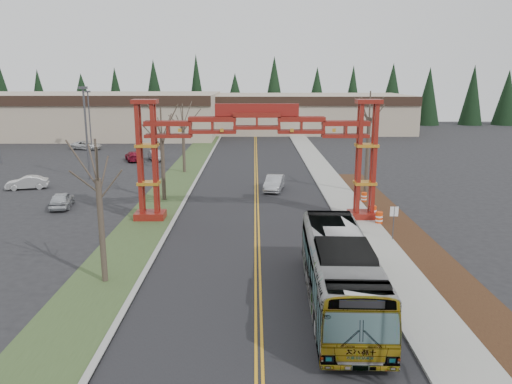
{
  "coord_description": "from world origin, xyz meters",
  "views": [
    {
      "loc": [
        -0.17,
        -18.06,
        10.54
      ],
      "look_at": [
        -0.08,
        12.77,
        3.34
      ],
      "focal_mm": 35.0,
      "sensor_mm": 36.0,
      "label": 1
    }
  ],
  "objects_px": {
    "retail_building_west": "(88,115)",
    "parked_car_near_a": "(62,200)",
    "silver_sedan": "(274,183)",
    "bare_tree_right_far": "(369,118)",
    "parked_car_near_b": "(27,183)",
    "retail_building_east": "(307,113)",
    "gateway_arch": "(257,140)",
    "parked_car_far_a": "(156,156)",
    "bare_tree_median_far": "(183,124)",
    "street_sign": "(394,217)",
    "barrel_north": "(364,198)",
    "bare_tree_median_mid": "(162,134)",
    "light_pole_far": "(89,116)",
    "parked_car_far_b": "(86,145)",
    "parked_car_mid_a": "(133,156)",
    "transit_bus": "(340,272)",
    "barrel_mid": "(373,212)",
    "light_pole_near": "(86,127)",
    "barrel_south": "(379,218)",
    "bare_tree_median_near": "(98,179)"
  },
  "relations": [
    {
      "from": "light_pole_far",
      "to": "barrel_north",
      "type": "relative_size",
      "value": 9.55
    },
    {
      "from": "silver_sedan",
      "to": "street_sign",
      "type": "relative_size",
      "value": 1.85
    },
    {
      "from": "silver_sedan",
      "to": "barrel_south",
      "type": "distance_m",
      "value": 13.23
    },
    {
      "from": "light_pole_far",
      "to": "bare_tree_median_near",
      "type": "bearing_deg",
      "value": -71.61
    },
    {
      "from": "transit_bus",
      "to": "gateway_arch",
      "type": "bearing_deg",
      "value": 106.77
    },
    {
      "from": "parked_car_far_a",
      "to": "bare_tree_median_far",
      "type": "xyz_separation_m",
      "value": [
        4.76,
        -8.17,
        4.75
      ]
    },
    {
      "from": "transit_bus",
      "to": "light_pole_near",
      "type": "xyz_separation_m",
      "value": [
        -21.12,
        29.3,
        3.83
      ]
    },
    {
      "from": "silver_sedan",
      "to": "light_pole_near",
      "type": "xyz_separation_m",
      "value": [
        -19.03,
        5.16,
        4.78
      ]
    },
    {
      "from": "bare_tree_median_near",
      "to": "bare_tree_right_far",
      "type": "xyz_separation_m",
      "value": [
        18.0,
        20.04,
        1.39
      ]
    },
    {
      "from": "street_sign",
      "to": "transit_bus",
      "type": "bearing_deg",
      "value": -118.52
    },
    {
      "from": "bare_tree_median_mid",
      "to": "barrel_south",
      "type": "xyz_separation_m",
      "value": [
        16.85,
        -7.3,
        -5.24
      ]
    },
    {
      "from": "parked_car_near_a",
      "to": "light_pole_far",
      "type": "distance_m",
      "value": 34.11
    },
    {
      "from": "silver_sedan",
      "to": "barrel_south",
      "type": "relative_size",
      "value": 4.53
    },
    {
      "from": "transit_bus",
      "to": "parked_car_mid_a",
      "type": "height_order",
      "value": "transit_bus"
    },
    {
      "from": "gateway_arch",
      "to": "retail_building_east",
      "type": "height_order",
      "value": "gateway_arch"
    },
    {
      "from": "retail_building_west",
      "to": "bare_tree_median_mid",
      "type": "height_order",
      "value": "bare_tree_median_mid"
    },
    {
      "from": "retail_building_west",
      "to": "barrel_north",
      "type": "bearing_deg",
      "value": -51.32
    },
    {
      "from": "parked_car_far_a",
      "to": "bare_tree_median_far",
      "type": "bearing_deg",
      "value": -83.49
    },
    {
      "from": "street_sign",
      "to": "barrel_north",
      "type": "relative_size",
      "value": 2.62
    },
    {
      "from": "retail_building_east",
      "to": "parked_car_near_b",
      "type": "relative_size",
      "value": 10.08
    },
    {
      "from": "retail_building_west",
      "to": "bare_tree_median_far",
      "type": "distance_m",
      "value": 41.63
    },
    {
      "from": "parked_car_near_a",
      "to": "parked_car_far_b",
      "type": "relative_size",
      "value": 0.84
    },
    {
      "from": "retail_building_west",
      "to": "silver_sedan",
      "type": "height_order",
      "value": "retail_building_west"
    },
    {
      "from": "bare_tree_right_far",
      "to": "barrel_south",
      "type": "xyz_separation_m",
      "value": [
        -1.15,
        -9.76,
        -6.41
      ]
    },
    {
      "from": "barrel_north",
      "to": "retail_building_west",
      "type": "bearing_deg",
      "value": 128.68
    },
    {
      "from": "parked_car_near_b",
      "to": "retail_building_east",
      "type": "bearing_deg",
      "value": 133.5
    },
    {
      "from": "transit_bus",
      "to": "barrel_south",
      "type": "bearing_deg",
      "value": 70.8
    },
    {
      "from": "transit_bus",
      "to": "barrel_north",
      "type": "distance_m",
      "value": 20.24
    },
    {
      "from": "bare_tree_right_far",
      "to": "parked_car_near_a",
      "type": "bearing_deg",
      "value": -169.32
    },
    {
      "from": "barrel_mid",
      "to": "street_sign",
      "type": "bearing_deg",
      "value": -88.65
    },
    {
      "from": "parked_car_near_a",
      "to": "barrel_north",
      "type": "xyz_separation_m",
      "value": [
        25.08,
        1.59,
        -0.21
      ]
    },
    {
      "from": "parked_car_near_b",
      "to": "barrel_mid",
      "type": "height_order",
      "value": "parked_car_near_b"
    },
    {
      "from": "parked_car_far_b",
      "to": "bare_tree_right_far",
      "type": "relative_size",
      "value": 0.49
    },
    {
      "from": "gateway_arch",
      "to": "barrel_north",
      "type": "relative_size",
      "value": 20.59
    },
    {
      "from": "retail_building_west",
      "to": "transit_bus",
      "type": "xyz_separation_m",
      "value": [
        33.77,
        -68.37,
        -2.1
      ]
    },
    {
      "from": "retail_building_west",
      "to": "parked_car_near_a",
      "type": "distance_m",
      "value": 52.5
    },
    {
      "from": "parked_car_mid_a",
      "to": "barrel_mid",
      "type": "bearing_deg",
      "value": 111.76
    },
    {
      "from": "retail_building_east",
      "to": "bare_tree_median_mid",
      "type": "relative_size",
      "value": 4.75
    },
    {
      "from": "light_pole_near",
      "to": "parked_car_near_b",
      "type": "bearing_deg",
      "value": -134.9
    },
    {
      "from": "gateway_arch",
      "to": "light_pole_near",
      "type": "bearing_deg",
      "value": 139.37
    },
    {
      "from": "gateway_arch",
      "to": "bare_tree_median_mid",
      "type": "height_order",
      "value": "gateway_arch"
    },
    {
      "from": "street_sign",
      "to": "light_pole_far",
      "type": "bearing_deg",
      "value": 128.36
    },
    {
      "from": "barrel_north",
      "to": "parked_car_mid_a",
      "type": "bearing_deg",
      "value": 139.06
    },
    {
      "from": "retail_building_west",
      "to": "bare_tree_median_mid",
      "type": "relative_size",
      "value": 5.75
    },
    {
      "from": "parked_car_mid_a",
      "to": "parked_car_far_b",
      "type": "bearing_deg",
      "value": -67.95
    },
    {
      "from": "gateway_arch",
      "to": "silver_sedan",
      "type": "bearing_deg",
      "value": 80.16
    },
    {
      "from": "retail_building_west",
      "to": "bare_tree_right_far",
      "type": "height_order",
      "value": "bare_tree_right_far"
    },
    {
      "from": "light_pole_near",
      "to": "barrel_south",
      "type": "bearing_deg",
      "value": -31.85
    },
    {
      "from": "parked_car_near_a",
      "to": "light_pole_near",
      "type": "distance_m",
      "value": 12.47
    },
    {
      "from": "parked_car_far_a",
      "to": "parked_car_near_b",
      "type": "bearing_deg",
      "value": -142.6
    }
  ]
}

